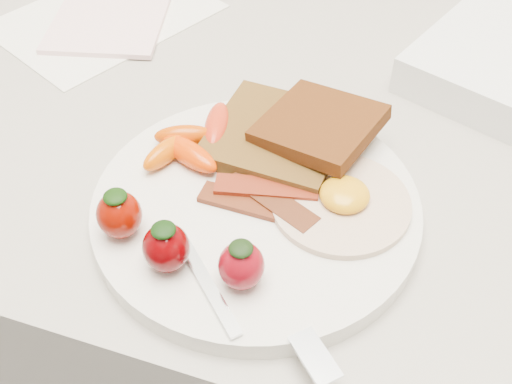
% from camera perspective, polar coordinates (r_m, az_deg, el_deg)
% --- Properties ---
extents(counter, '(2.00, 0.60, 0.90)m').
position_cam_1_polar(counter, '(0.99, 2.41, -13.49)').
color(counter, gray).
rests_on(counter, ground).
extents(plate, '(0.27, 0.27, 0.02)m').
position_cam_1_polar(plate, '(0.53, 0.00, -1.42)').
color(plate, silver).
rests_on(plate, counter).
extents(toast_lower, '(0.12, 0.12, 0.01)m').
position_cam_1_polar(toast_lower, '(0.57, 1.91, 5.01)').
color(toast_lower, '#452A0E').
rests_on(toast_lower, plate).
extents(toast_upper, '(0.12, 0.11, 0.02)m').
position_cam_1_polar(toast_upper, '(0.56, 5.64, 5.94)').
color(toast_upper, '#3E250D').
rests_on(toast_upper, toast_lower).
extents(fried_egg, '(0.13, 0.13, 0.02)m').
position_cam_1_polar(fried_egg, '(0.52, 7.62, -0.76)').
color(fried_egg, white).
rests_on(fried_egg, plate).
extents(bacon_strips, '(0.10, 0.06, 0.01)m').
position_cam_1_polar(bacon_strips, '(0.52, 0.62, -0.46)').
color(bacon_strips, '#36130B').
rests_on(bacon_strips, plate).
extents(baby_carrots, '(0.07, 0.11, 0.02)m').
position_cam_1_polar(baby_carrots, '(0.56, -5.71, 4.54)').
color(baby_carrots, '#BC3D00').
rests_on(baby_carrots, plate).
extents(strawberries, '(0.14, 0.05, 0.04)m').
position_cam_1_polar(strawberries, '(0.47, -7.50, -4.28)').
color(strawberries, '#6D0A00').
rests_on(strawberries, plate).
extents(fork, '(0.15, 0.09, 0.00)m').
position_cam_1_polar(fork, '(0.45, -0.22, -10.88)').
color(fork, white).
rests_on(fork, plate).
extents(paper_sheet, '(0.26, 0.29, 0.00)m').
position_cam_1_polar(paper_sheet, '(0.80, -13.24, 14.93)').
color(paper_sheet, white).
rests_on(paper_sheet, counter).
extents(notepad, '(0.17, 0.21, 0.01)m').
position_cam_1_polar(notepad, '(0.80, -12.58, 15.41)').
color(notepad, '#F7C9C9').
rests_on(notepad, paper_sheet).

